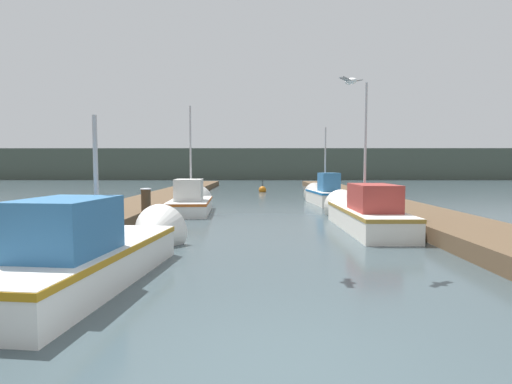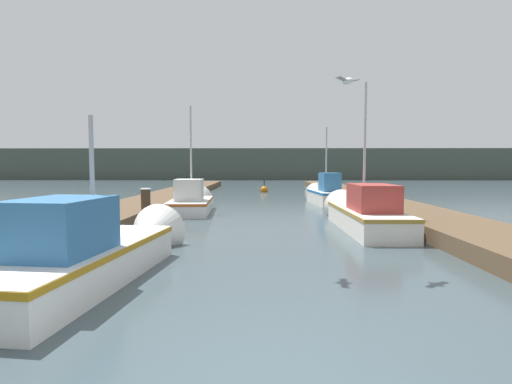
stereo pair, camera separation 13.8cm
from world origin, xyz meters
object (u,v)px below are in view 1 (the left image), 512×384
Objects in this scene: fishing_boat_0 at (106,249)px; mooring_piling_1 at (146,206)px; fishing_boat_3 at (324,194)px; channel_buoy at (262,190)px; seagull_lead at (351,81)px; mooring_piling_0 at (80,230)px; fishing_boat_1 at (362,212)px; fishing_boat_2 at (192,202)px.

mooring_piling_1 is at bearing 105.30° from fishing_boat_0.
mooring_piling_1 is at bearing -140.13° from fishing_boat_3.
seagull_lead reaches higher than channel_buoy.
fishing_boat_0 reaches higher than mooring_piling_1.
fishing_boat_1 is at bearing 26.79° from mooring_piling_0.
fishing_boat_2 is 7.37m from fishing_boat_3.
fishing_boat_3 is 10.41m from mooring_piling_1.
channel_buoy is at bearing 59.70° from seagull_lead.
channel_buoy is (4.46, 20.50, -0.35)m from mooring_piling_0.
fishing_boat_0 is at bearing -97.94° from channel_buoy.
channel_buoy is at bearing 72.02° from fishing_boat_2.
fishing_boat_2 is at bearing -104.51° from channel_buoy.
channel_buoy is (-3.17, 8.69, -0.34)m from fishing_boat_3.
fishing_boat_3 is at bearing -69.96° from channel_buoy.
fishing_boat_2 is at bearing 144.70° from fishing_boat_1.
fishing_boat_1 reaches higher than mooring_piling_1.
channel_buoy is 22.10m from seagull_lead.
mooring_piling_0 is 6.83m from seagull_lead.
fishing_boat_1 is 1.38× the size of fishing_boat_3.
fishing_boat_1 is at bearing -4.93° from mooring_piling_1.
mooring_piling_1 is 1.14× the size of channel_buoy.
fishing_boat_2 is 4.66× the size of channel_buoy.
fishing_boat_2 reaches higher than channel_buoy.
seagull_lead is (-1.57, -5.06, 3.15)m from fishing_boat_1.
fishing_boat_2 is (-0.08, 9.99, -0.05)m from fishing_boat_0.
mooring_piling_0 is (-1.33, 1.87, 0.03)m from fishing_boat_0.
fishing_boat_0 is 5.65× the size of channel_buoy.
mooring_piling_0 is (-7.51, -3.79, 0.02)m from fishing_boat_1.
mooring_piling_1 is 16.62m from channel_buoy.
channel_buoy is at bearing 99.72° from fishing_boat_1.
fishing_boat_0 is 5.61m from seagull_lead.
fishing_boat_2 is 3.83m from mooring_piling_1.
fishing_boat_1 is 6.17m from seagull_lead.
mooring_piling_0 is (-7.63, -11.80, 0.00)m from fishing_boat_3.
mooring_piling_1 is at bearing 174.43° from fishing_boat_1.
seagull_lead is at bearing -45.28° from mooring_piling_1.
fishing_boat_3 is 4.47× the size of mooring_piling_0.
seagull_lead reaches higher than mooring_piling_1.
fishing_boat_3 is 14.05m from mooring_piling_0.
fishing_boat_3 is (0.12, 8.01, 0.02)m from fishing_boat_1.
fishing_boat_0 is 2.30m from mooring_piling_0.
fishing_boat_1 is at bearing -79.65° from channel_buoy.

